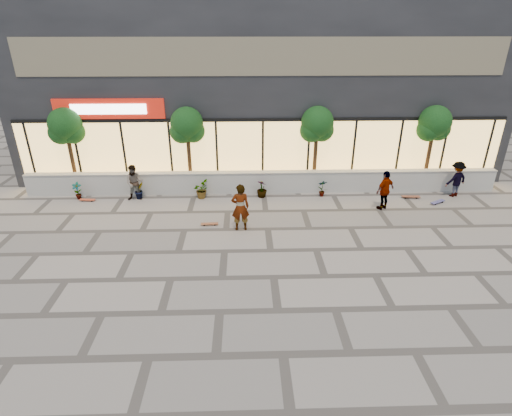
{
  "coord_description": "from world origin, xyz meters",
  "views": [
    {
      "loc": [
        -0.88,
        -10.54,
        7.34
      ],
      "look_at": [
        -0.49,
        2.44,
        1.3
      ],
      "focal_mm": 28.0,
      "sensor_mm": 36.0,
      "label": 1
    }
  ],
  "objects_px": {
    "skateboard_right_near": "(411,197)",
    "skater_left": "(135,183)",
    "tree_west": "(66,128)",
    "skateboard_right_far": "(438,202)",
    "tree_east": "(434,126)",
    "tree_midwest": "(187,127)",
    "skater_right_near": "(385,190)",
    "skateboard_center": "(210,224)",
    "skateboard_left": "(87,200)",
    "tree_mideast": "(317,126)",
    "skater_center": "(240,207)",
    "skater_right_far": "(456,179)"
  },
  "relations": [
    {
      "from": "skateboard_right_near",
      "to": "skater_left",
      "type": "bearing_deg",
      "value": -176.64
    },
    {
      "from": "tree_west",
      "to": "skateboard_right_far",
      "type": "xyz_separation_m",
      "value": [
        16.74,
        -2.22,
        -2.91
      ]
    },
    {
      "from": "skater_left",
      "to": "skateboard_right_far",
      "type": "xyz_separation_m",
      "value": [
        13.56,
        -0.82,
        -0.74
      ]
    },
    {
      "from": "tree_east",
      "to": "skateboard_right_near",
      "type": "relative_size",
      "value": 4.68
    },
    {
      "from": "tree_midwest",
      "to": "skater_right_near",
      "type": "relative_size",
      "value": 2.27
    },
    {
      "from": "tree_east",
      "to": "skater_left",
      "type": "xyz_separation_m",
      "value": [
        -13.82,
        -1.4,
        -2.16
      ]
    },
    {
      "from": "tree_east",
      "to": "tree_midwest",
      "type": "bearing_deg",
      "value": 180.0
    },
    {
      "from": "skater_right_near",
      "to": "skateboard_center",
      "type": "distance_m",
      "value": 7.56
    },
    {
      "from": "skater_right_near",
      "to": "skateboard_left",
      "type": "bearing_deg",
      "value": -36.93
    },
    {
      "from": "skater_left",
      "to": "skater_right_near",
      "type": "xyz_separation_m",
      "value": [
        10.91,
        -1.3,
        0.04
      ]
    },
    {
      "from": "tree_mideast",
      "to": "skateboard_right_far",
      "type": "bearing_deg",
      "value": -23.0
    },
    {
      "from": "skater_center",
      "to": "skateboard_right_near",
      "type": "distance_m",
      "value": 8.35
    },
    {
      "from": "tree_mideast",
      "to": "skater_right_near",
      "type": "xyz_separation_m",
      "value": [
        2.59,
        -2.7,
        -2.12
      ]
    },
    {
      "from": "skateboard_right_near",
      "to": "skateboard_right_far",
      "type": "height_order",
      "value": "skateboard_right_near"
    },
    {
      "from": "skateboard_center",
      "to": "skater_left",
      "type": "bearing_deg",
      "value": 140.65
    },
    {
      "from": "skater_right_far",
      "to": "skateboard_center",
      "type": "xyz_separation_m",
      "value": [
        -11.13,
        -2.65,
        -0.76
      ]
    },
    {
      "from": "skateboard_center",
      "to": "skateboard_right_far",
      "type": "height_order",
      "value": "skateboard_right_far"
    },
    {
      "from": "tree_east",
      "to": "skateboard_left",
      "type": "height_order",
      "value": "tree_east"
    },
    {
      "from": "tree_east",
      "to": "skater_right_far",
      "type": "relative_size",
      "value": 2.35
    },
    {
      "from": "skateboard_right_far",
      "to": "skater_left",
      "type": "bearing_deg",
      "value": 146.99
    },
    {
      "from": "tree_east",
      "to": "skateboard_right_near",
      "type": "bearing_deg",
      "value": -127.8
    },
    {
      "from": "skateboard_center",
      "to": "skateboard_right_far",
      "type": "relative_size",
      "value": 0.88
    },
    {
      "from": "tree_mideast",
      "to": "tree_midwest",
      "type": "bearing_deg",
      "value": 180.0
    },
    {
      "from": "tree_mideast",
      "to": "skateboard_center",
      "type": "relative_size",
      "value": 5.61
    },
    {
      "from": "tree_midwest",
      "to": "skater_center",
      "type": "xyz_separation_m",
      "value": [
        2.43,
        -4.42,
        -2.04
      ]
    },
    {
      "from": "tree_mideast",
      "to": "skateboard_left",
      "type": "relative_size",
      "value": 5.47
    },
    {
      "from": "skater_left",
      "to": "skateboard_right_far",
      "type": "distance_m",
      "value": 13.6
    },
    {
      "from": "tree_west",
      "to": "skater_right_near",
      "type": "relative_size",
      "value": 2.27
    },
    {
      "from": "tree_mideast",
      "to": "skater_right_far",
      "type": "xyz_separation_m",
      "value": [
        6.32,
        -1.4,
        -2.15
      ]
    },
    {
      "from": "skater_center",
      "to": "skater_left",
      "type": "relative_size",
      "value": 1.15
    },
    {
      "from": "tree_mideast",
      "to": "skater_right_far",
      "type": "distance_m",
      "value": 6.83
    },
    {
      "from": "tree_mideast",
      "to": "tree_east",
      "type": "distance_m",
      "value": 5.5
    },
    {
      "from": "skateboard_left",
      "to": "skater_right_near",
      "type": "bearing_deg",
      "value": -1.08
    },
    {
      "from": "skater_center",
      "to": "tree_mideast",
      "type": "bearing_deg",
      "value": -134.44
    },
    {
      "from": "tree_mideast",
      "to": "skateboard_right_near",
      "type": "xyz_separation_m",
      "value": [
        4.25,
        -1.61,
        -2.9
      ]
    },
    {
      "from": "skater_center",
      "to": "skater_right_far",
      "type": "bearing_deg",
      "value": -168.57
    },
    {
      "from": "skateboard_right_far",
      "to": "tree_mideast",
      "type": "bearing_deg",
      "value": 127.46
    },
    {
      "from": "tree_midwest",
      "to": "skater_right_far",
      "type": "xyz_separation_m",
      "value": [
        12.32,
        -1.4,
        -2.15
      ]
    },
    {
      "from": "skater_left",
      "to": "skater_right_far",
      "type": "bearing_deg",
      "value": -4.49
    },
    {
      "from": "tree_west",
      "to": "skater_right_near",
      "type": "distance_m",
      "value": 14.5
    },
    {
      "from": "tree_west",
      "to": "skateboard_right_far",
      "type": "height_order",
      "value": "tree_west"
    },
    {
      "from": "skateboard_center",
      "to": "skateboard_right_near",
      "type": "xyz_separation_m",
      "value": [
        9.06,
        2.44,
        0.01
      ]
    },
    {
      "from": "skater_right_far",
      "to": "skateboard_left",
      "type": "height_order",
      "value": "skater_right_far"
    },
    {
      "from": "tree_midwest",
      "to": "tree_west",
      "type": "bearing_deg",
      "value": 180.0
    },
    {
      "from": "tree_east",
      "to": "skateboard_center",
      "type": "relative_size",
      "value": 5.61
    },
    {
      "from": "tree_midwest",
      "to": "skateboard_center",
      "type": "xyz_separation_m",
      "value": [
        1.19,
        -4.05,
        -2.92
      ]
    },
    {
      "from": "skater_left",
      "to": "skateboard_center",
      "type": "xyz_separation_m",
      "value": [
        3.51,
        -2.65,
        -0.76
      ]
    },
    {
      "from": "tree_mideast",
      "to": "skater_right_far",
      "type": "relative_size",
      "value": 2.35
    },
    {
      "from": "tree_east",
      "to": "skateboard_left",
      "type": "relative_size",
      "value": 5.47
    },
    {
      "from": "skateboard_left",
      "to": "skateboard_right_near",
      "type": "bearing_deg",
      "value": 3.74
    }
  ]
}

